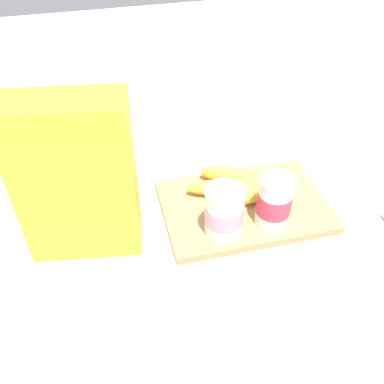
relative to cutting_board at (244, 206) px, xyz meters
name	(u,v)px	position (x,y,z in m)	size (l,w,h in m)	color
ground_plane	(243,209)	(0.00, 0.00, -0.01)	(2.40, 2.40, 0.00)	silver
cutting_board	(244,206)	(0.00, 0.00, 0.00)	(0.31, 0.21, 0.02)	tan
cereal_box	(76,181)	(0.29, 0.01, 0.14)	(0.19, 0.08, 0.29)	yellow
yogurt_cup_front	(274,202)	(-0.03, 0.06, 0.06)	(0.06, 0.06, 0.10)	white
yogurt_cup_back	(224,212)	(0.06, 0.06, 0.06)	(0.07, 0.07, 0.09)	white
banana_bunch	(240,186)	(0.00, -0.03, 0.03)	(0.19, 0.13, 0.04)	yellow
spoon	(379,209)	(-0.25, 0.07, 0.00)	(0.04, 0.13, 0.01)	silver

